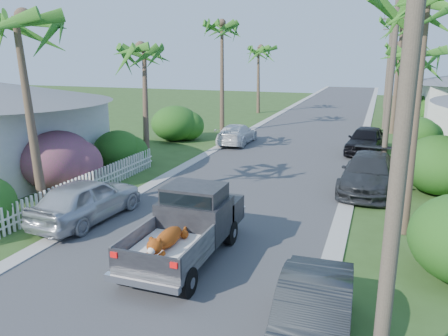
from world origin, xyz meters
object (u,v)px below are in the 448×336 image
at_px(parked_car_ln, 87,200).
at_px(palm_r_c, 403,21).
at_px(parked_car_rm, 368,173).
at_px(parked_car_rn, 312,318).
at_px(palm_l_c, 222,24).
at_px(palm_l_d, 259,48).
at_px(palm_l_a, 19,18).
at_px(parked_car_lf, 237,134).
at_px(utility_pole_d, 388,66).
at_px(pickup_truck, 191,222).
at_px(palm_l_b, 143,47).
at_px(utility_pole_c, 389,70).
at_px(palm_r_d, 399,45).
at_px(parked_car_rf, 366,140).
at_px(palm_r_b, 415,51).
at_px(utility_pole_a, 402,136).
at_px(utility_pole_b, 391,81).

distance_m(parked_car_ln, palm_r_c, 26.11).
height_order(parked_car_rm, parked_car_ln, parked_car_ln).
height_order(parked_car_rn, palm_l_c, palm_l_c).
bearing_deg(palm_l_c, palm_l_d, 92.39).
bearing_deg(palm_l_a, parked_car_lf, 80.35).
bearing_deg(utility_pole_d, pickup_truck, -97.37).
height_order(parked_car_rm, palm_l_b, palm_l_b).
relative_size(palm_l_b, utility_pole_d, 0.82).
bearing_deg(palm_l_d, utility_pole_c, -26.38).
xyz_separation_m(parked_car_ln, parked_car_lf, (0.70, 15.05, -0.12)).
height_order(parked_car_rm, utility_pole_c, utility_pole_c).
xyz_separation_m(palm_r_d, utility_pole_d, (-0.90, 3.00, -2.14)).
xyz_separation_m(pickup_truck, parked_car_rm, (4.70, 8.38, -0.23)).
bearing_deg(pickup_truck, parked_car_rf, 75.14).
distance_m(parked_car_rm, utility_pole_d, 32.83).
relative_size(parked_car_ln, palm_l_d, 0.59).
bearing_deg(palm_l_a, palm_r_b, 43.15).
height_order(parked_car_ln, palm_r_b, palm_r_b).
height_order(palm_l_c, palm_r_c, palm_r_c).
distance_m(parked_car_ln, utility_pole_a, 11.84).
bearing_deg(parked_car_ln, palm_l_c, -80.70).
height_order(parked_car_rn, palm_r_b, palm_r_b).
height_order(parked_car_ln, palm_l_c, palm_l_c).
height_order(palm_l_a, palm_l_d, palm_l_a).
xyz_separation_m(parked_car_rf, palm_r_b, (2.01, -3.18, 5.16)).
relative_size(palm_r_d, utility_pole_a, 0.89).
bearing_deg(palm_l_b, parked_car_rn, -49.76).
relative_size(parked_car_ln, utility_pole_c, 0.51).
bearing_deg(palm_l_c, utility_pole_d, 61.08).
bearing_deg(pickup_truck, parked_car_rm, 60.71).
height_order(utility_pole_b, utility_pole_d, same).
distance_m(palm_r_c, utility_pole_a, 28.23).
bearing_deg(palm_l_d, parked_car_rm, -64.03).
bearing_deg(parked_car_rn, parked_car_lf, 109.60).
relative_size(parked_car_ln, utility_pole_b, 0.51).
relative_size(palm_l_c, palm_r_b, 1.28).
xyz_separation_m(parked_car_rf, parked_car_lf, (-8.19, 0.11, -0.14)).
distance_m(utility_pole_a, utility_pole_b, 15.00).
distance_m(palm_l_c, utility_pole_c, 13.47).
xyz_separation_m(pickup_truck, palm_r_c, (5.90, 23.99, 7.10)).
xyz_separation_m(palm_l_d, utility_pole_b, (12.10, -21.00, -1.84)).
bearing_deg(utility_pole_d, palm_l_d, -143.36).
relative_size(palm_r_b, utility_pole_a, 0.80).
relative_size(parked_car_rm, utility_pole_c, 0.59).
relative_size(parked_car_rm, palm_l_d, 0.69).
xyz_separation_m(palm_l_a, utility_pole_b, (11.80, 10.00, -2.33)).
height_order(parked_car_lf, palm_l_b, palm_l_b).
bearing_deg(utility_pole_b, utility_pole_c, 90.00).
xyz_separation_m(parked_car_rn, palm_l_c, (-10.34, 23.16, 7.22)).
relative_size(pickup_truck, parked_car_ln, 1.12).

